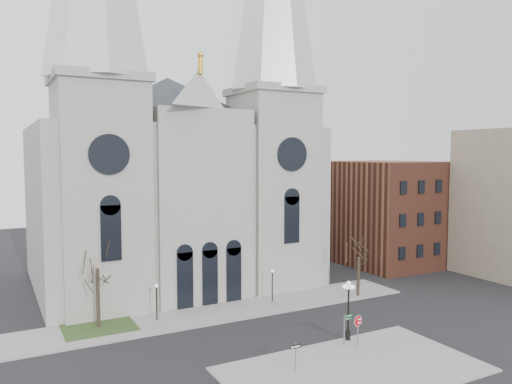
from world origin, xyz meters
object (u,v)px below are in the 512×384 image
stop_sign (358,324)px  one_way_sign (296,352)px  globe_lamp (348,303)px  street_name_sign (345,327)px

stop_sign → one_way_sign: (-6.48, -1.28, -0.47)m
stop_sign → globe_lamp: bearing=90.1°
stop_sign → street_name_sign: bearing=144.4°
one_way_sign → stop_sign: bearing=10.3°
one_way_sign → globe_lamp: bearing=22.0°
one_way_sign → street_name_sign: bearing=18.2°
globe_lamp → one_way_sign: globe_lamp is taller
street_name_sign → stop_sign: bearing=-49.8°
street_name_sign → one_way_sign: bearing=-163.2°
stop_sign → street_name_sign: (-0.66, 0.72, -0.35)m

